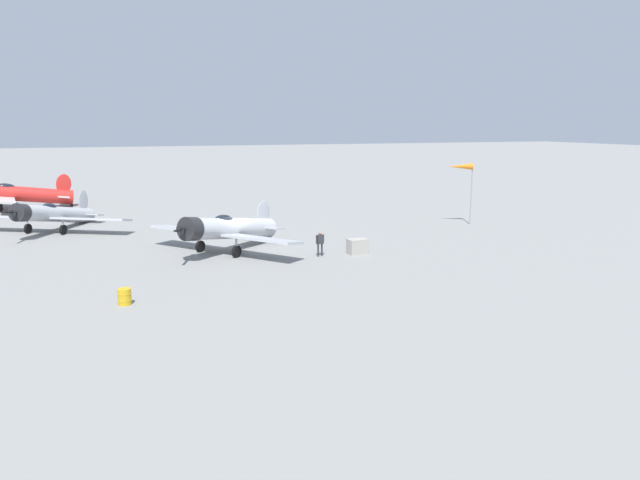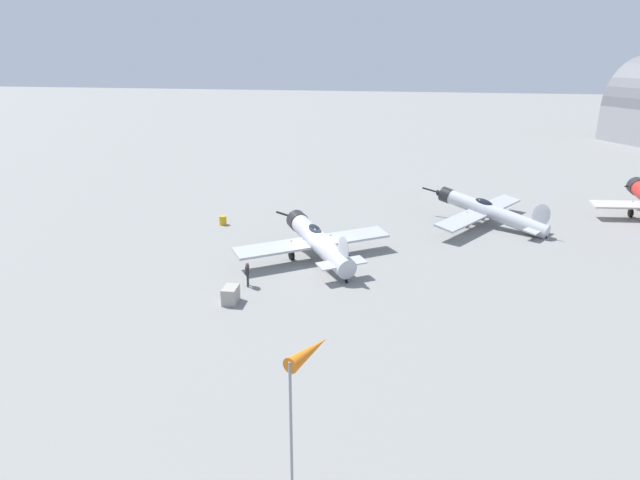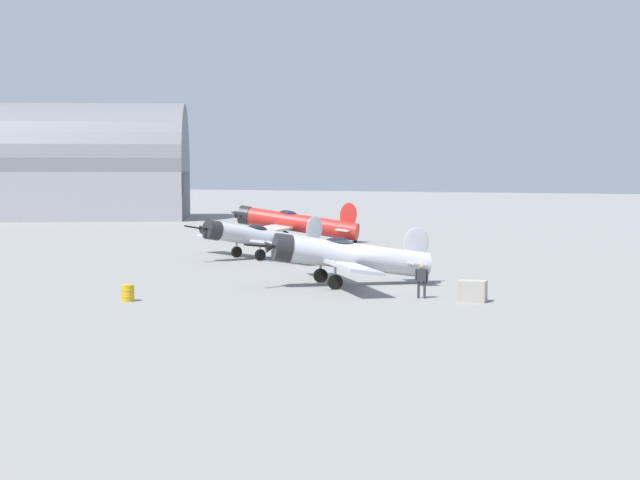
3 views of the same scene
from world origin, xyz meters
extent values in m
plane|color=gray|center=(0.00, 0.00, 0.00)|extent=(400.00, 400.00, 0.00)
cylinder|color=#B7BABF|center=(0.00, 0.00, 1.58)|extent=(6.39, 7.68, 2.57)
cylinder|color=#232326|center=(2.47, -3.20, 2.14)|extent=(1.89, 1.81, 1.64)
cone|color=#232326|center=(2.87, -3.72, 2.23)|extent=(0.89, 0.89, 0.71)
cube|color=black|center=(2.96, -3.84, 2.23)|extent=(3.19, 1.30, 0.50)
ellipsoid|color=black|center=(0.52, -0.67, 2.30)|extent=(1.69, 1.87, 0.91)
cube|color=#ADAFB5|center=(0.62, -0.81, 1.33)|extent=(10.64, 8.80, 0.43)
ellipsoid|color=#B7BABF|center=(-2.18, 2.82, 2.27)|extent=(1.15, 1.44, 1.98)
cube|color=#ADAFB5|center=(-2.06, 2.67, 1.19)|extent=(3.37, 2.95, 0.25)
cylinder|color=#999BA0|center=(2.21, -0.23, 0.97)|extent=(0.14, 0.14, 1.14)
cylinder|color=black|center=(2.21, -0.23, 0.40)|extent=(0.65, 0.76, 0.80)
cylinder|color=#999BA0|center=(-0.34, -2.19, 0.97)|extent=(0.14, 0.14, 1.14)
cylinder|color=black|center=(-0.34, -2.19, 0.40)|extent=(0.65, 0.76, 0.80)
cylinder|color=black|center=(-2.49, 3.23, 0.14)|extent=(0.25, 0.28, 0.28)
cylinder|color=#B7BABF|center=(-12.99, -11.83, 1.36)|extent=(9.17, 5.88, 2.91)
cylinder|color=#232326|center=(-8.92, -14.10, 2.17)|extent=(1.64, 1.74, 1.50)
cone|color=#232326|center=(-8.36, -14.42, 2.28)|extent=(0.84, 0.81, 0.65)
cube|color=black|center=(-8.22, -14.49, 2.28)|extent=(3.11, 1.07, 0.64)
ellipsoid|color=black|center=(-12.14, -12.30, 2.06)|extent=(1.93, 1.54, 0.96)
cube|color=#ADAFB5|center=(-11.97, -12.40, 1.21)|extent=(8.09, 12.62, 0.47)
ellipsoid|color=#B7BABF|center=(-16.56, -9.84, 1.89)|extent=(1.65, 0.99, 2.22)
cube|color=#ADAFB5|center=(-16.38, -9.93, 0.74)|extent=(2.62, 3.51, 0.29)
cylinder|color=#999BA0|center=(-10.72, -11.34, 0.92)|extent=(0.14, 0.14, 1.04)
cylinder|color=black|center=(-10.72, -11.34, 0.40)|extent=(0.80, 0.56, 0.80)
cylinder|color=#999BA0|center=(-12.21, -14.02, 0.92)|extent=(0.14, 0.14, 1.04)
cylinder|color=black|center=(-12.21, -14.02, 0.40)|extent=(0.80, 0.56, 0.80)
cylinder|color=black|center=(-17.07, -9.55, 0.14)|extent=(0.29, 0.22, 0.28)
cylinder|color=red|center=(-27.84, -16.29, 1.60)|extent=(2.95, 10.67, 2.85)
cylinder|color=#232326|center=(-27.15, -21.27, 2.25)|extent=(1.79, 1.32, 1.75)
cone|color=#232326|center=(-27.07, -21.91, 2.33)|extent=(0.77, 0.72, 0.75)
cube|color=black|center=(-27.05, -22.06, 2.33)|extent=(2.11, 2.11, 0.33)
ellipsoid|color=black|center=(-27.69, -17.32, 2.38)|extent=(0.99, 1.86, 0.89)
cube|color=#BCB7B2|center=(-27.67, -17.53, 1.34)|extent=(11.21, 3.24, 0.40)
ellipsoid|color=red|center=(-28.43, -11.94, 2.40)|extent=(0.36, 1.76, 2.29)
cube|color=#BCB7B2|center=(-28.41, -12.13, 1.15)|extent=(3.52, 1.56, 0.24)
cylinder|color=#999BA0|center=(-25.93, -17.92, 0.99)|extent=(0.14, 0.14, 1.17)
cylinder|color=black|center=(-25.93, -17.92, 0.40)|extent=(0.31, 0.82, 0.80)
cylinder|color=#999BA0|center=(-29.23, -18.38, 0.99)|extent=(0.14, 0.14, 1.17)
cylinder|color=black|center=(-29.23, -18.38, 0.40)|extent=(0.31, 0.82, 0.80)
cylinder|color=black|center=(-28.52, -11.31, 0.14)|extent=(0.14, 0.29, 0.28)
cylinder|color=#2D2D33|center=(3.73, 5.22, 0.42)|extent=(0.12, 0.12, 0.85)
cylinder|color=#2D2D33|center=(3.80, 4.93, 0.42)|extent=(0.12, 0.12, 0.85)
cube|color=#2D2D33|center=(3.76, 5.07, 1.15)|extent=(0.34, 0.50, 0.60)
sphere|color=#BA775E|center=(3.76, 5.07, 1.58)|extent=(0.22, 0.22, 0.22)
cylinder|color=#2D2D33|center=(3.69, 5.35, 1.17)|extent=(0.09, 0.09, 0.57)
cylinder|color=#2D2D33|center=(3.83, 4.80, 1.17)|extent=(0.09, 0.09, 0.57)
cube|color=#9E998E|center=(3.95, 7.71, 0.51)|extent=(0.95, 1.37, 1.02)
cylinder|color=gold|center=(10.53, -7.64, 0.40)|extent=(0.64, 0.64, 0.80)
torus|color=gold|center=(10.53, -7.64, 0.56)|extent=(0.68, 0.68, 0.04)
torus|color=gold|center=(10.53, -7.64, 0.24)|extent=(0.68, 0.68, 0.04)
cube|color=#939399|center=(-50.91, -61.10, 2.96)|extent=(30.67, 37.17, 5.92)
cylinder|color=slate|center=(-50.91, -61.10, 5.92)|extent=(30.67, 37.17, 17.29)
camera|label=1|loc=(40.02, -8.45, 8.70)|focal=33.39mm
camera|label=2|loc=(-7.86, 36.74, 14.44)|focal=30.95mm
camera|label=3|loc=(50.45, 20.13, 6.48)|focal=55.74mm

